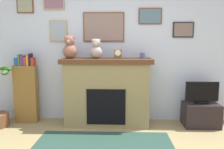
# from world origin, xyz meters

# --- Properties ---
(back_wall) EXTENTS (5.20, 0.15, 2.60)m
(back_wall) POSITION_xyz_m (-0.00, 2.00, 1.31)
(back_wall) COLOR silver
(back_wall) RESTS_ON ground_plane
(fireplace) EXTENTS (1.56, 0.55, 1.17)m
(fireplace) POSITION_xyz_m (-0.01, 1.69, 0.59)
(fireplace) COLOR #8D7D4F
(fireplace) RESTS_ON ground_plane
(bookshelf) EXTENTS (0.41, 0.16, 1.26)m
(bookshelf) POSITION_xyz_m (-1.48, 1.74, 0.58)
(bookshelf) COLOR brown
(bookshelf) RESTS_ON ground_plane
(tv_stand) EXTENTS (0.59, 0.40, 0.41)m
(tv_stand) POSITION_xyz_m (1.63, 1.64, 0.20)
(tv_stand) COLOR black
(tv_stand) RESTS_ON ground_plane
(television) EXTENTS (0.56, 0.14, 0.38)m
(television) POSITION_xyz_m (1.63, 1.64, 0.59)
(television) COLOR black
(television) RESTS_ON tv_stand
(area_rug) EXTENTS (1.98, 1.09, 0.01)m
(area_rug) POSITION_xyz_m (-0.01, 0.77, 0.00)
(area_rug) COLOR #264439
(area_rug) RESTS_ON ground_plane
(candle_jar) EXTENTS (0.09, 0.09, 0.10)m
(candle_jar) POSITION_xyz_m (0.60, 1.67, 1.22)
(candle_jar) COLOR #4C517A
(candle_jar) RESTS_ON fireplace
(mantel_clock) EXTENTS (0.13, 0.09, 0.15)m
(mantel_clock) POSITION_xyz_m (0.18, 1.67, 1.25)
(mantel_clock) COLOR brown
(mantel_clock) RESTS_ON fireplace
(teddy_bear_cream) EXTENTS (0.24, 0.24, 0.39)m
(teddy_bear_cream) POSITION_xyz_m (-0.65, 1.67, 1.35)
(teddy_bear_cream) COLOR #8C5C48
(teddy_bear_cream) RESTS_ON fireplace
(teddy_bear_grey) EXTENTS (0.21, 0.21, 0.34)m
(teddy_bear_grey) POSITION_xyz_m (-0.19, 1.67, 1.33)
(teddy_bear_grey) COLOR #A2988F
(teddy_bear_grey) RESTS_ON fireplace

